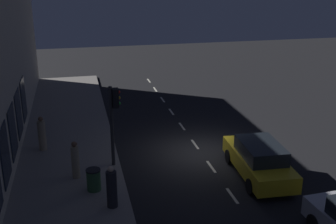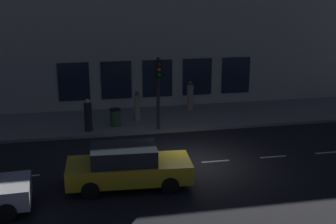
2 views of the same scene
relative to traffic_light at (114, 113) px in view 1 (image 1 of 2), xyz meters
name	(u,v)px [view 1 (image 1 of 2)]	position (x,y,z in m)	size (l,w,h in m)	color
ground_plane	(201,152)	(-4.19, -0.69, -2.57)	(60.00, 60.00, 0.00)	black
sidewalk	(69,164)	(2.06, -0.69, -2.50)	(4.50, 32.00, 0.15)	gray
lane_centre_line	(195,144)	(-4.19, -1.69, -2.57)	(0.12, 27.20, 0.01)	beige
traffic_light	(114,113)	(0.00, 0.00, 0.00)	(0.50, 0.32, 3.63)	#2D2D30
parked_car_0	(259,159)	(-5.85, 2.20, -1.78)	(2.05, 4.63, 1.58)	gold
pedestrian_0	(42,134)	(3.26, -2.42, -1.64)	(0.51, 0.51, 1.69)	gray
pedestrian_1	(112,188)	(0.50, 3.45, -1.67)	(0.42, 0.42, 1.64)	#232328
pedestrian_2	(75,161)	(1.75, 0.84, -1.66)	(0.41, 0.41, 1.63)	gray
trash_bin	(94,180)	(1.09, 2.07, -1.97)	(0.58, 0.58, 0.89)	#2D5633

